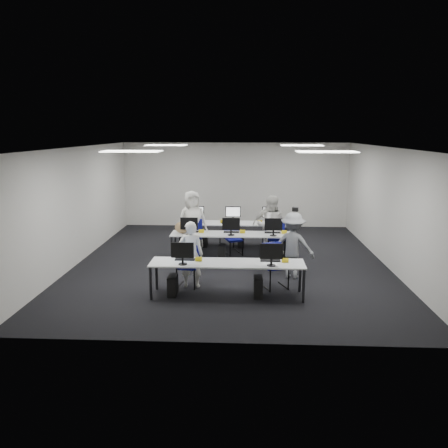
{
  "coord_description": "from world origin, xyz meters",
  "views": [
    {
      "loc": [
        0.36,
        -11.07,
        3.4
      ],
      "look_at": [
        -0.19,
        0.14,
        1.0
      ],
      "focal_mm": 35.0,
      "sensor_mm": 36.0,
      "label": 1
    }
  ],
  "objects_px": {
    "chair_3": "(234,245)",
    "student_2": "(192,222)",
    "desk_mid": "(231,235)",
    "student_3": "(269,225)",
    "student_1": "(271,225)",
    "chair_0": "(188,274)",
    "chair_7": "(271,242)",
    "chair_5": "(191,242)",
    "chair_1": "(275,274)",
    "chair_4": "(276,245)",
    "chair_6": "(229,241)",
    "chair_2": "(194,243)",
    "photographer": "(293,245)",
    "desk_front": "(227,265)",
    "student_0": "(191,254)"
  },
  "relations": [
    {
      "from": "chair_0",
      "to": "chair_7",
      "type": "bearing_deg",
      "value": 64.92
    },
    {
      "from": "chair_7",
      "to": "chair_4",
      "type": "bearing_deg",
      "value": -87.26
    },
    {
      "from": "desk_mid",
      "to": "student_2",
      "type": "relative_size",
      "value": 1.82
    },
    {
      "from": "chair_0",
      "to": "chair_1",
      "type": "height_order",
      "value": "chair_1"
    },
    {
      "from": "desk_front",
      "to": "desk_mid",
      "type": "bearing_deg",
      "value": 90.0
    },
    {
      "from": "chair_0",
      "to": "chair_5",
      "type": "relative_size",
      "value": 1.04
    },
    {
      "from": "chair_3",
      "to": "student_0",
      "type": "relative_size",
      "value": 0.55
    },
    {
      "from": "student_2",
      "to": "student_3",
      "type": "relative_size",
      "value": 1.09
    },
    {
      "from": "student_0",
      "to": "desk_front",
      "type": "bearing_deg",
      "value": 148.24
    },
    {
      "from": "student_2",
      "to": "chair_2",
      "type": "bearing_deg",
      "value": -90.39
    },
    {
      "from": "chair_3",
      "to": "student_2",
      "type": "relative_size",
      "value": 0.47
    },
    {
      "from": "desk_mid",
      "to": "chair_6",
      "type": "bearing_deg",
      "value": 95.49
    },
    {
      "from": "desk_front",
      "to": "student_2",
      "type": "distance_m",
      "value": 3.59
    },
    {
      "from": "chair_5",
      "to": "desk_front",
      "type": "bearing_deg",
      "value": -92.46
    },
    {
      "from": "chair_6",
      "to": "student_3",
      "type": "xyz_separation_m",
      "value": [
        1.13,
        -0.05,
        0.51
      ]
    },
    {
      "from": "chair_0",
      "to": "chair_6",
      "type": "xyz_separation_m",
      "value": [
        0.8,
        2.92,
        0.01
      ]
    },
    {
      "from": "desk_mid",
      "to": "chair_2",
      "type": "bearing_deg",
      "value": 149.2
    },
    {
      "from": "chair_2",
      "to": "chair_1",
      "type": "bearing_deg",
      "value": -54.38
    },
    {
      "from": "desk_mid",
      "to": "chair_4",
      "type": "relative_size",
      "value": 3.25
    },
    {
      "from": "chair_1",
      "to": "desk_mid",
      "type": "bearing_deg",
      "value": 95.95
    },
    {
      "from": "student_0",
      "to": "student_1",
      "type": "xyz_separation_m",
      "value": [
        1.9,
        2.75,
        0.09
      ]
    },
    {
      "from": "chair_5",
      "to": "chair_4",
      "type": "bearing_deg",
      "value": -30.5
    },
    {
      "from": "chair_3",
      "to": "student_0",
      "type": "xyz_separation_m",
      "value": [
        -0.88,
        -2.67,
        0.49
      ]
    },
    {
      "from": "photographer",
      "to": "chair_1",
      "type": "bearing_deg",
      "value": 72.47
    },
    {
      "from": "chair_1",
      "to": "chair_7",
      "type": "height_order",
      "value": "chair_1"
    },
    {
      "from": "chair_4",
      "to": "student_2",
      "type": "xyz_separation_m",
      "value": [
        -2.37,
        0.35,
        0.57
      ]
    },
    {
      "from": "student_0",
      "to": "student_2",
      "type": "height_order",
      "value": "student_2"
    },
    {
      "from": "desk_mid",
      "to": "student_3",
      "type": "distance_m",
      "value": 1.34
    },
    {
      "from": "chair_3",
      "to": "student_3",
      "type": "distance_m",
      "value": 1.15
    },
    {
      "from": "chair_1",
      "to": "chair_3",
      "type": "height_order",
      "value": "chair_1"
    },
    {
      "from": "student_1",
      "to": "photographer",
      "type": "distance_m",
      "value": 2.04
    },
    {
      "from": "student_2",
      "to": "photographer",
      "type": "relative_size",
      "value": 1.13
    },
    {
      "from": "student_1",
      "to": "student_3",
      "type": "xyz_separation_m",
      "value": [
        -0.04,
        0.18,
        -0.03
      ]
    },
    {
      "from": "chair_1",
      "to": "chair_5",
      "type": "xyz_separation_m",
      "value": [
        -2.21,
        2.87,
        -0.03
      ]
    },
    {
      "from": "desk_front",
      "to": "chair_6",
      "type": "height_order",
      "value": "chair_6"
    },
    {
      "from": "chair_2",
      "to": "student_0",
      "type": "relative_size",
      "value": 0.63
    },
    {
      "from": "chair_4",
      "to": "photographer",
      "type": "height_order",
      "value": "photographer"
    },
    {
      "from": "desk_mid",
      "to": "chair_4",
      "type": "bearing_deg",
      "value": 20.13
    },
    {
      "from": "chair_5",
      "to": "student_3",
      "type": "relative_size",
      "value": 0.54
    },
    {
      "from": "chair_4",
      "to": "chair_1",
      "type": "bearing_deg",
      "value": -92.42
    },
    {
      "from": "desk_front",
      "to": "student_3",
      "type": "height_order",
      "value": "student_3"
    },
    {
      "from": "desk_front",
      "to": "chair_7",
      "type": "height_order",
      "value": "chair_7"
    },
    {
      "from": "photographer",
      "to": "chair_5",
      "type": "bearing_deg",
      "value": -23.42
    },
    {
      "from": "chair_5",
      "to": "chair_7",
      "type": "height_order",
      "value": "chair_7"
    },
    {
      "from": "chair_3",
      "to": "chair_2",
      "type": "bearing_deg",
      "value": 157.48
    },
    {
      "from": "desk_mid",
      "to": "chair_5",
      "type": "xyz_separation_m",
      "value": [
        -1.18,
        0.84,
        -0.41
      ]
    },
    {
      "from": "desk_mid",
      "to": "student_2",
      "type": "bearing_deg",
      "value": 144.84
    },
    {
      "from": "photographer",
      "to": "chair_4",
      "type": "bearing_deg",
      "value": -66.2
    },
    {
      "from": "desk_mid",
      "to": "student_2",
      "type": "distance_m",
      "value": 1.4
    },
    {
      "from": "chair_0",
      "to": "chair_4",
      "type": "relative_size",
      "value": 0.91
    }
  ]
}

